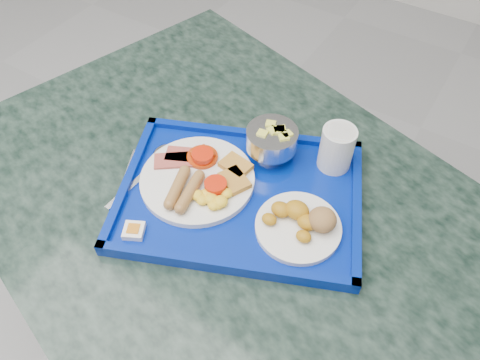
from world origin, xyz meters
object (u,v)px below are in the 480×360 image
object	(u,v)px
tray	(240,195)
main_plate	(200,179)
bread_plate	(302,223)
table	(241,263)
juice_cup	(337,147)
fruit_bowl	(272,139)

from	to	relation	value
tray	main_plate	world-z (taller)	main_plate
tray	bread_plate	world-z (taller)	bread_plate
tray	main_plate	bearing A→B (deg)	-166.84
table	tray	world-z (taller)	tray
table	main_plate	xyz separation A→B (m)	(-0.10, 0.01, 0.22)
juice_cup	bread_plate	bearing A→B (deg)	-84.73
main_plate	juice_cup	size ratio (longest dim) A/B	2.41
tray	fruit_bowl	world-z (taller)	fruit_bowl
tray	juice_cup	world-z (taller)	juice_cup
fruit_bowl	main_plate	bearing A→B (deg)	-120.56
table	tray	size ratio (longest dim) A/B	2.55
main_plate	juice_cup	distance (m)	0.27
table	tray	bearing A→B (deg)	127.24
bread_plate	fruit_bowl	xyz separation A→B (m)	(-0.13, 0.13, 0.03)
table	fruit_bowl	bearing A→B (deg)	96.99
main_plate	bread_plate	distance (m)	0.21
main_plate	fruit_bowl	distance (m)	0.16
tray	bread_plate	distance (m)	0.14
bread_plate	table	bearing A→B (deg)	-172.00
tray	main_plate	xyz separation A→B (m)	(-0.08, -0.02, 0.02)
table	bread_plate	distance (m)	0.25
tray	fruit_bowl	size ratio (longest dim) A/B	5.35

